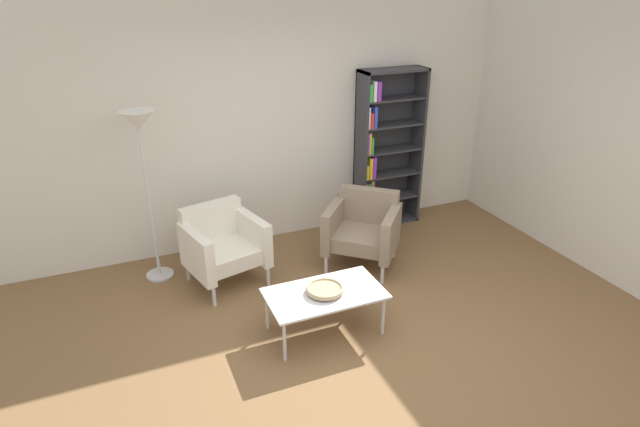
{
  "coord_description": "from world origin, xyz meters",
  "views": [
    {
      "loc": [
        -1.71,
        -3.04,
        2.87
      ],
      "look_at": [
        -0.08,
        0.84,
        0.95
      ],
      "focal_mm": 29.54,
      "sensor_mm": 36.0,
      "label": 1
    }
  ],
  "objects_px": {
    "coffee_table_low": "(325,296)",
    "decorative_bowl": "(325,289)",
    "bookshelf_tall": "(384,150)",
    "armchair_spare_guest": "(223,244)",
    "armchair_near_window": "(363,228)",
    "floor_lamp_torchiere": "(141,142)"
  },
  "relations": [
    {
      "from": "coffee_table_low",
      "to": "decorative_bowl",
      "type": "xyz_separation_m",
      "value": [
        0.0,
        0.0,
        0.07
      ]
    },
    {
      "from": "decorative_bowl",
      "to": "armchair_spare_guest",
      "type": "height_order",
      "value": "armchair_spare_guest"
    },
    {
      "from": "coffee_table_low",
      "to": "decorative_bowl",
      "type": "distance_m",
      "value": 0.07
    },
    {
      "from": "coffee_table_low",
      "to": "floor_lamp_torchiere",
      "type": "bearing_deg",
      "value": 128.52
    },
    {
      "from": "floor_lamp_torchiere",
      "to": "decorative_bowl",
      "type": "bearing_deg",
      "value": -51.48
    },
    {
      "from": "bookshelf_tall",
      "to": "decorative_bowl",
      "type": "distance_m",
      "value": 2.43
    },
    {
      "from": "bookshelf_tall",
      "to": "armchair_spare_guest",
      "type": "distance_m",
      "value": 2.3
    },
    {
      "from": "armchair_near_window",
      "to": "floor_lamp_torchiere",
      "type": "bearing_deg",
      "value": -153.92
    },
    {
      "from": "bookshelf_tall",
      "to": "coffee_table_low",
      "type": "relative_size",
      "value": 1.9
    },
    {
      "from": "bookshelf_tall",
      "to": "decorative_bowl",
      "type": "relative_size",
      "value": 5.94
    },
    {
      "from": "floor_lamp_torchiere",
      "to": "armchair_near_window",
      "type": "bearing_deg",
      "value": -15.26
    },
    {
      "from": "bookshelf_tall",
      "to": "floor_lamp_torchiere",
      "type": "distance_m",
      "value": 2.82
    },
    {
      "from": "decorative_bowl",
      "to": "armchair_near_window",
      "type": "distance_m",
      "value": 1.29
    },
    {
      "from": "bookshelf_tall",
      "to": "armchair_spare_guest",
      "type": "bearing_deg",
      "value": -163.74
    },
    {
      "from": "coffee_table_low",
      "to": "armchair_spare_guest",
      "type": "xyz_separation_m",
      "value": [
        -0.6,
        1.18,
        0.05
      ]
    },
    {
      "from": "decorative_bowl",
      "to": "armchair_spare_guest",
      "type": "xyz_separation_m",
      "value": [
        -0.6,
        1.18,
        -0.02
      ]
    },
    {
      "from": "armchair_near_window",
      "to": "floor_lamp_torchiere",
      "type": "relative_size",
      "value": 0.55
    },
    {
      "from": "bookshelf_tall",
      "to": "decorative_bowl",
      "type": "height_order",
      "value": "bookshelf_tall"
    },
    {
      "from": "armchair_spare_guest",
      "to": "floor_lamp_torchiere",
      "type": "xyz_separation_m",
      "value": [
        -0.61,
        0.35,
        1.03
      ]
    },
    {
      "from": "bookshelf_tall",
      "to": "coffee_table_low",
      "type": "distance_m",
      "value": 2.45
    },
    {
      "from": "bookshelf_tall",
      "to": "floor_lamp_torchiere",
      "type": "xyz_separation_m",
      "value": [
        -2.76,
        -0.28,
        0.5
      ]
    },
    {
      "from": "armchair_spare_guest",
      "to": "coffee_table_low",
      "type": "bearing_deg",
      "value": -77.11
    }
  ]
}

